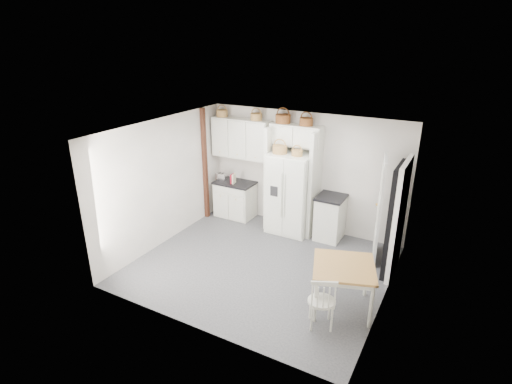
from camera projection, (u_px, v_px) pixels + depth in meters
The scene contains 28 objects.
floor at pixel (261, 266), 7.57m from camera, with size 4.50×4.50×0.00m, color #313032.
ceiling at pixel (262, 130), 6.63m from camera, with size 4.50×4.50×0.00m, color white.
wall_back at pixel (305, 171), 8.73m from camera, with size 4.50×4.50×0.00m, color #AEAAA1.
wall_left at pixel (164, 182), 8.11m from camera, with size 4.00×4.00×0.00m, color #AEAAA1.
wall_right at pixel (392, 230), 6.09m from camera, with size 4.00×4.00×0.00m, color #AEAAA1.
refrigerator at pixel (291, 193), 8.64m from camera, with size 0.92×0.74×1.78m, color silver.
base_cab_left at pixel (235, 200), 9.54m from camera, with size 0.89×0.56×0.83m, color silver.
base_cab_right at pixel (330, 218), 8.46m from camera, with size 0.52×0.63×0.92m, color silver.
dining_table at pixel (342, 287), 6.27m from camera, with size 0.93×0.93×0.78m, color olive.
windsor_chair at pixel (322, 301), 5.87m from camera, with size 0.41×0.38×0.85m, color silver.
counter_left at pixel (235, 183), 9.38m from camera, with size 0.93×0.60×0.04m, color black.
counter_right at pixel (332, 197), 8.29m from camera, with size 0.57×0.67×0.04m, color black.
toaster at pixel (221, 177), 9.46m from camera, with size 0.25×0.15×0.18m, color silver.
cookbook_red at pixel (232, 179), 9.27m from camera, with size 0.03×0.15×0.22m, color #A50A20.
cookbook_cream at pixel (234, 179), 9.25m from camera, with size 0.03×0.15×0.23m, color beige.
basket_upper_a at pixel (222, 113), 9.08m from camera, with size 0.27×0.27×0.15m, color brown.
basket_upper_c at pixel (256, 117), 8.68m from camera, with size 0.26×0.26×0.15m, color brown.
basket_bridge_a at pixel (283, 119), 8.39m from camera, with size 0.33×0.33×0.18m, color #613213.
basket_bridge_b at pixel (306, 122), 8.16m from camera, with size 0.28×0.28×0.16m, color #613213.
basket_fridge_a at pixel (280, 149), 8.31m from camera, with size 0.31×0.31×0.17m, color brown.
basket_fridge_b at pixel (297, 153), 8.15m from camera, with size 0.23×0.23×0.12m, color brown.
upper_cabinet at pixel (241, 138), 9.05m from camera, with size 1.40×0.34×0.90m, color silver.
bridge_cabinet at pixel (297, 135), 8.36m from camera, with size 1.12×0.34×0.45m, color silver.
fridge_panel_left at pixel (271, 177), 8.84m from camera, with size 0.08×0.60×2.30m, color silver.
fridge_panel_right at pixel (315, 185), 8.38m from camera, with size 0.08×0.60×2.30m, color silver.
trim_post at pixel (205, 165), 9.19m from camera, with size 0.09×0.09×2.60m, color #35180E.
doorway_void at pixel (396, 220), 7.05m from camera, with size 0.18×0.85×2.05m, color black.
door_slab at pixel (380, 210), 7.49m from camera, with size 0.80×0.04×2.05m, color white.
Camera 1 is at (3.05, -5.79, 4.06)m, focal length 28.00 mm.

